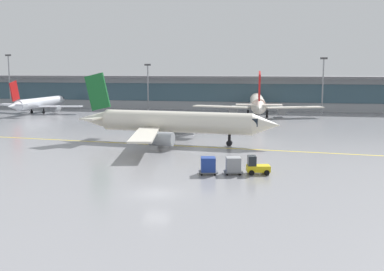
# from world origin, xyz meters

# --- Properties ---
(ground_plane) EXTENTS (400.00, 400.00, 0.00)m
(ground_plane) POSITION_xyz_m (0.00, 0.00, 0.00)
(ground_plane) COLOR gray
(taxiway_centreline_stripe) EXTENTS (109.55, 10.62, 0.01)m
(taxiway_centreline_stripe) POSITION_xyz_m (-4.41, 26.69, 0.00)
(taxiway_centreline_stripe) COLOR yellow
(taxiway_centreline_stripe) RESTS_ON ground_plane
(terminal_concourse) EXTENTS (205.59, 11.00, 9.60)m
(terminal_concourse) POSITION_xyz_m (0.00, 90.80, 4.92)
(terminal_concourse) COLOR #9EA3A8
(terminal_concourse) RESTS_ON ground_plane
(gate_airplane_0) EXTENTS (24.78, 26.69, 8.84)m
(gate_airplane_0) POSITION_xyz_m (-50.79, 69.89, 2.65)
(gate_airplane_0) COLOR silver
(gate_airplane_0) RESTS_ON ground_plane
(gate_airplane_1) EXTENTS (31.48, 33.93, 11.24)m
(gate_airplane_1) POSITION_xyz_m (6.28, 71.10, 3.37)
(gate_airplane_1) COLOR silver
(gate_airplane_1) RESTS_ON ground_plane
(taxiing_regional_jet) EXTENTS (33.66, 31.16, 11.14)m
(taxiing_regional_jet) POSITION_xyz_m (-4.84, 28.73, 3.34)
(taxiing_regional_jet) COLOR silver
(taxiing_regional_jet) RESTS_ON ground_plane
(baggage_tug) EXTENTS (2.83, 2.06, 2.10)m
(baggage_tug) POSITION_xyz_m (8.97, 9.90, 0.89)
(baggage_tug) COLOR yellow
(baggage_tug) RESTS_ON ground_plane
(cargo_dolly_lead) EXTENTS (2.38, 2.00, 1.94)m
(cargo_dolly_lead) POSITION_xyz_m (6.42, 9.36, 1.05)
(cargo_dolly_lead) COLOR #595B60
(cargo_dolly_lead) RESTS_ON ground_plane
(cargo_dolly_trailing) EXTENTS (2.38, 2.00, 1.94)m
(cargo_dolly_trailing) POSITION_xyz_m (3.64, 8.78, 1.05)
(cargo_dolly_trailing) COLOR #595B60
(cargo_dolly_trailing) RESTS_ON ground_plane
(apron_light_mast_0) EXTENTS (1.80, 0.36, 15.82)m
(apron_light_mast_0) POSITION_xyz_m (-67.55, 82.94, 8.61)
(apron_light_mast_0) COLOR gray
(apron_light_mast_0) RESTS_ON ground_plane
(apron_light_mast_1) EXTENTS (1.80, 0.36, 12.98)m
(apron_light_mast_1) POSITION_xyz_m (-24.51, 81.83, 7.17)
(apron_light_mast_1) COLOR gray
(apron_light_mast_1) RESTS_ON ground_plane
(apron_light_mast_2) EXTENTS (1.80, 0.36, 14.54)m
(apron_light_mast_2) POSITION_xyz_m (22.41, 81.03, 7.96)
(apron_light_mast_2) COLOR gray
(apron_light_mast_2) RESTS_ON ground_plane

